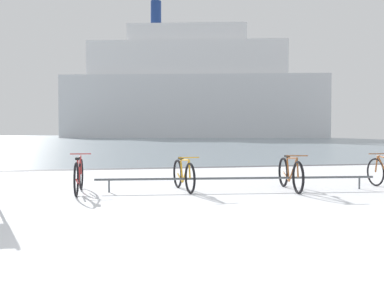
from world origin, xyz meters
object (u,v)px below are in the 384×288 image
bicycle_2 (290,174)px  ferry_ship (192,92)px  bicycle_0 (79,176)px  bicycle_1 (184,175)px

bicycle_2 → ferry_ship: ferry_ship is taller
bicycle_0 → bicycle_1: (2.28, -0.09, -0.02)m
bicycle_0 → bicycle_1: size_ratio=1.06×
bicycle_2 → bicycle_1: bearing=170.3°
bicycle_1 → bicycle_2: bicycle_2 is taller
bicycle_0 → bicycle_2: bearing=-6.1°
bicycle_0 → ferry_ship: ferry_ship is taller
bicycle_0 → ferry_ship: 72.88m
bicycle_2 → bicycle_0: bearing=173.9°
bicycle_1 → ferry_ship: 72.49m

